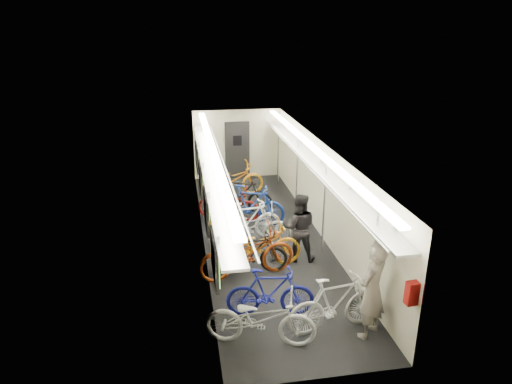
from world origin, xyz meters
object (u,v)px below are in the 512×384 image
object	(u,v)px
bicycle_1	(270,292)
passenger_mid	(299,227)
bicycle_0	(261,319)
passenger_near	(372,291)
backpack	(414,293)

from	to	relation	value
bicycle_1	passenger_mid	distance (m)	2.31
bicycle_0	bicycle_1	size ratio (longest dim) A/B	1.15
bicycle_0	passenger_near	world-z (taller)	passenger_near
passenger_near	backpack	size ratio (longest dim) A/B	4.65
backpack	bicycle_0	bearing A→B (deg)	153.65
bicycle_0	bicycle_1	distance (m)	0.81
passenger_near	passenger_mid	size ratio (longest dim) A/B	1.10
passenger_mid	backpack	xyz separation A→B (m)	(0.85, -3.60, 0.48)
bicycle_0	bicycle_1	world-z (taller)	bicycle_0
passenger_mid	backpack	bearing A→B (deg)	115.70
passenger_near	backpack	xyz separation A→B (m)	(0.32, -0.75, 0.40)
bicycle_0	bicycle_1	xyz separation A→B (m)	(0.31, 0.75, -0.00)
bicycle_1	passenger_mid	xyz separation A→B (m)	(1.06, 2.03, 0.31)
bicycle_1	backpack	bearing A→B (deg)	-121.26
passenger_mid	bicycle_0	bearing A→B (deg)	76.06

